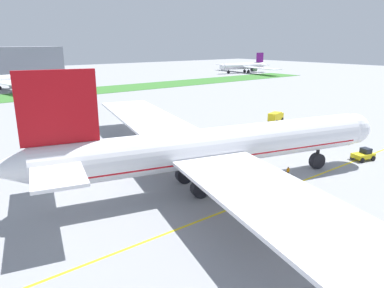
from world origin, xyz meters
The scene contains 11 objects.
ground_plane centered at (0.00, 0.00, 0.00)m, with size 600.00×600.00×0.00m, color gray.
apron_taxi_line centered at (0.00, -1.42, 0.00)m, with size 280.00×0.36×0.01m, color yellow.
grass_median_strip centered at (0.00, 119.96, 0.05)m, with size 320.00×24.00×0.10m, color #38722D.
airliner_foreground centered at (-5.74, 5.83, 6.02)m, with size 58.87×96.14×17.72m.
pushback_tug centered at (24.30, -2.04, 0.99)m, with size 5.77×3.38×2.17m.
ground_crew_wingwalker_port centered at (-6.76, 17.27, 1.04)m, with size 0.53×0.44×1.70m.
ground_crew_marshaller_front centered at (6.55, 1.19, 1.00)m, with size 0.58×0.25×1.65m.
service_truck_baggage_loader centered at (-11.12, 42.39, 1.61)m, with size 4.70×2.94×3.02m.
service_truck_catering_van centered at (37.76, 28.95, 1.42)m, with size 6.05×3.52×2.56m.
parked_airliner_far_centre centered at (-4.28, 150.47, 4.26)m, with size 47.45×78.20×12.54m.
parked_airliner_far_right centered at (146.72, 144.49, 4.55)m, with size 40.40×64.47×13.41m.
Camera 1 is at (-38.95, -31.58, 20.78)m, focal length 33.71 mm.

